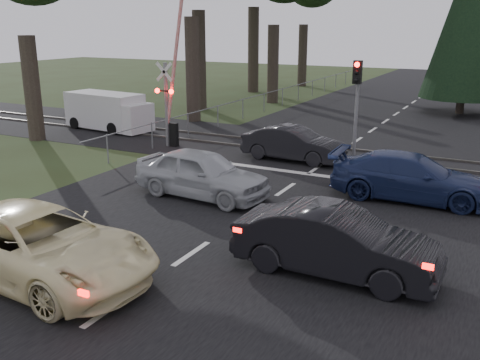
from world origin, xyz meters
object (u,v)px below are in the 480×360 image
Objects in this scene: blue_sedan at (411,177)px; dark_car_far at (293,144)px; dark_hatchback at (336,242)px; white_van at (110,112)px; cream_coupe at (39,245)px; silver_car at (202,174)px; crossing_signal at (170,102)px; traffic_signal_center at (357,94)px.

blue_sedan is 1.20× the size of dark_car_far.
white_van is (-15.91, 10.98, 0.22)m from dark_hatchback.
white_van is at bearing 84.50° from dark_car_far.
white_van reaches higher than dark_hatchback.
cream_coupe is 1.23× the size of silver_car.
cream_coupe is at bearing -68.04° from crossing_signal.
silver_car is at bearing -48.19° from crossing_signal.
white_van is at bearing 39.06° from cream_coupe.
white_van is (-10.17, 14.21, 0.20)m from cream_coupe.
silver_car is at bearing 58.60° from dark_hatchback.
silver_car is 12.78m from white_van.
traffic_signal_center is 5.22m from blue_sedan.
crossing_signal reaches higher than white_van.
cream_coupe reaches higher than dark_hatchback.
silver_car is 1.08× the size of dark_car_far.
blue_sedan is at bearing -9.33° from white_van.
dark_hatchback reaches higher than dark_car_far.
cream_coupe is (-3.27, -13.29, -2.02)m from traffic_signal_center.
white_van is (-11.11, 1.64, 0.29)m from dark_car_far.
silver_car reaches higher than blue_sedan.
crossing_signal is 1.65× the size of dark_car_far.
cream_coupe is at bearing -103.83° from traffic_signal_center.
traffic_signal_center is 0.89× the size of silver_car.
crossing_signal is at bearing 46.24° from silver_car.
silver_car is at bearing -115.33° from traffic_signal_center.
traffic_signal_center reaches higher than blue_sedan.
dark_car_far is at bearing -1.78° from white_van.
traffic_signal_center reaches higher than cream_coupe.
dark_car_far is at bearing 1.62° from crossing_signal.
crossing_signal is 5.58m from white_van.
dark_car_far is (0.81, 5.91, -0.08)m from silver_car.
blue_sedan is 17.07m from white_van.
traffic_signal_center is 0.80× the size of white_van.
crossing_signal reaches higher than blue_sedan.
dark_hatchback is at bearing -76.22° from traffic_signal_center.
white_van is at bearing 160.71° from crossing_signal.
cream_coupe is 1.10× the size of white_van.
traffic_signal_center is 13.84m from cream_coupe.
silver_car is 0.90× the size of blue_sedan.
silver_car is 5.97m from dark_car_far.
traffic_signal_center reaches higher than white_van.
traffic_signal_center is 0.97× the size of dark_car_far.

